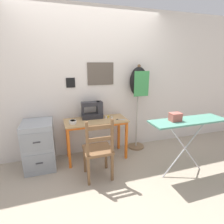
# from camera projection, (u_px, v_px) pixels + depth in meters

# --- Properties ---
(ground_plane) EXTENTS (14.00, 14.00, 0.00)m
(ground_plane) POSITION_uv_depth(u_px,v_px,m) (100.00, 164.00, 2.95)
(ground_plane) COLOR tan
(wall_back) EXTENTS (10.00, 0.07, 2.55)m
(wall_back) POSITION_uv_depth(u_px,v_px,m) (91.00, 84.00, 3.08)
(wall_back) COLOR silver
(wall_back) RESTS_ON ground_plane
(sewing_table) EXTENTS (1.05, 0.47, 0.71)m
(sewing_table) POSITION_uv_depth(u_px,v_px,m) (96.00, 126.00, 2.98)
(sewing_table) COLOR tan
(sewing_table) RESTS_ON ground_plane
(sewing_machine) EXTENTS (0.38, 0.18, 0.32)m
(sewing_machine) POSITION_uv_depth(u_px,v_px,m) (93.00, 110.00, 3.03)
(sewing_machine) COLOR #28282D
(sewing_machine) RESTS_ON sewing_table
(fabric_bowl) EXTENTS (0.12, 0.12, 0.05)m
(fabric_bowl) POSITION_uv_depth(u_px,v_px,m) (73.00, 122.00, 2.78)
(fabric_bowl) COLOR silver
(fabric_bowl) RESTS_ON sewing_table
(scissors) EXTENTS (0.15, 0.10, 0.01)m
(scissors) POSITION_uv_depth(u_px,v_px,m) (119.00, 119.00, 2.98)
(scissors) COLOR silver
(scissors) RESTS_ON sewing_table
(thread_spool_near_machine) EXTENTS (0.04, 0.04, 0.04)m
(thread_spool_near_machine) POSITION_uv_depth(u_px,v_px,m) (106.00, 117.00, 3.05)
(thread_spool_near_machine) COLOR silver
(thread_spool_near_machine) RESTS_ON sewing_table
(thread_spool_mid_table) EXTENTS (0.04, 0.04, 0.04)m
(thread_spool_mid_table) POSITION_uv_depth(u_px,v_px,m) (108.00, 116.00, 3.08)
(thread_spool_mid_table) COLOR yellow
(thread_spool_mid_table) RESTS_ON sewing_table
(thread_spool_far_edge) EXTENTS (0.04, 0.04, 0.03)m
(thread_spool_far_edge) POSITION_uv_depth(u_px,v_px,m) (112.00, 117.00, 3.04)
(thread_spool_far_edge) COLOR silver
(thread_spool_far_edge) RESTS_ON sewing_table
(wooden_chair) EXTENTS (0.40, 0.38, 0.94)m
(wooden_chair) POSITION_uv_depth(u_px,v_px,m) (98.00, 150.00, 2.50)
(wooden_chair) COLOR brown
(wooden_chair) RESTS_ON ground_plane
(filing_cabinet) EXTENTS (0.46, 0.54, 0.77)m
(filing_cabinet) POSITION_uv_depth(u_px,v_px,m) (39.00, 145.00, 2.78)
(filing_cabinet) COLOR #93999E
(filing_cabinet) RESTS_ON ground_plane
(dress_form) EXTENTS (0.33, 0.32, 1.62)m
(dress_form) POSITION_uv_depth(u_px,v_px,m) (138.00, 87.00, 3.20)
(dress_form) COLOR #846647
(dress_form) RESTS_ON ground_plane
(ironing_board) EXTENTS (1.14, 0.33, 0.88)m
(ironing_board) POSITION_uv_depth(u_px,v_px,m) (188.00, 123.00, 2.49)
(ironing_board) COLOR #518E7A
(ironing_board) RESTS_ON ground_plane
(storage_box) EXTENTS (0.16, 0.12, 0.12)m
(storage_box) POSITION_uv_depth(u_px,v_px,m) (175.00, 117.00, 2.41)
(storage_box) COLOR #AD564C
(storage_box) RESTS_ON ironing_board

